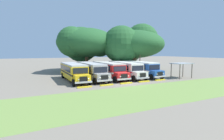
# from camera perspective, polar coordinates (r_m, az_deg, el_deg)

# --- Properties ---
(ground_plane) EXTENTS (220.00, 220.00, 0.00)m
(ground_plane) POSITION_cam_1_polar(r_m,az_deg,el_deg) (27.15, 4.02, -4.21)
(ground_plane) COLOR slate
(foreground_grass_strip) EXTENTS (80.00, 9.17, 0.01)m
(foreground_grass_strip) POSITION_cam_1_polar(r_m,az_deg,el_deg) (21.49, 13.77, -7.10)
(foreground_grass_strip) COLOR olive
(foreground_grass_strip) RESTS_ON ground_plane
(parked_bus_slot_0) EXTENTS (2.85, 10.86, 2.82)m
(parked_bus_slot_0) POSITION_cam_1_polar(r_m,az_deg,el_deg) (29.88, -12.28, -0.32)
(parked_bus_slot_0) COLOR yellow
(parked_bus_slot_0) RESTS_ON ground_plane
(parked_bus_slot_1) EXTENTS (2.70, 10.84, 2.82)m
(parked_bus_slot_1) POSITION_cam_1_polar(r_m,az_deg,el_deg) (30.80, -6.76, -0.04)
(parked_bus_slot_1) COLOR #9E9993
(parked_bus_slot_1) RESTS_ON ground_plane
(parked_bus_slot_2) EXTENTS (2.84, 10.86, 2.82)m
(parked_bus_slot_2) POSITION_cam_1_polar(r_m,az_deg,el_deg) (31.98, -1.12, 0.23)
(parked_bus_slot_2) COLOR red
(parked_bus_slot_2) RESTS_ON ground_plane
(parked_bus_slot_3) EXTENTS (2.86, 10.86, 2.82)m
(parked_bus_slot_3) POSITION_cam_1_polar(r_m,az_deg,el_deg) (33.14, 4.16, 0.42)
(parked_bus_slot_3) COLOR silver
(parked_bus_slot_3) RESTS_ON ground_plane
(parked_bus_slot_4) EXTENTS (2.76, 10.85, 2.82)m
(parked_bus_slot_4) POSITION_cam_1_polar(r_m,az_deg,el_deg) (34.98, 8.90, 0.66)
(parked_bus_slot_4) COLOR #23519E
(parked_bus_slot_4) RESTS_ON ground_plane
(curb_wheelstop_0) EXTENTS (2.00, 0.36, 0.15)m
(curb_wheelstop_0) POSITION_cam_1_polar(r_m,az_deg,el_deg) (23.98, -8.85, -5.46)
(curb_wheelstop_0) COLOR yellow
(curb_wheelstop_0) RESTS_ON ground_plane
(curb_wheelstop_1) EXTENTS (2.00, 0.36, 0.15)m
(curb_wheelstop_1) POSITION_cam_1_polar(r_m,az_deg,el_deg) (25.14, -1.74, -4.85)
(curb_wheelstop_1) COLOR yellow
(curb_wheelstop_1) RESTS_ON ground_plane
(curb_wheelstop_2) EXTENTS (2.00, 0.36, 0.15)m
(curb_wheelstop_2) POSITION_cam_1_polar(r_m,az_deg,el_deg) (26.65, 4.65, -4.24)
(curb_wheelstop_2) COLOR yellow
(curb_wheelstop_2) RESTS_ON ground_plane
(curb_wheelstop_3) EXTENTS (2.00, 0.36, 0.15)m
(curb_wheelstop_3) POSITION_cam_1_polar(r_m,az_deg,el_deg) (28.46, 10.28, -3.66)
(curb_wheelstop_3) COLOR yellow
(curb_wheelstop_3) RESTS_ON ground_plane
(curb_wheelstop_4) EXTENTS (2.00, 0.36, 0.15)m
(curb_wheelstop_4) POSITION_cam_1_polar(r_m,az_deg,el_deg) (30.51, 15.18, -3.12)
(curb_wheelstop_4) COLOR yellow
(curb_wheelstop_4) RESTS_ON ground_plane
(broad_shade_tree) EXTENTS (14.31, 15.16, 10.99)m
(broad_shade_tree) POSITION_cam_1_polar(r_m,az_deg,el_deg) (43.68, -8.79, 8.49)
(broad_shade_tree) COLOR brown
(broad_shade_tree) RESTS_ON ground_plane
(secondary_tree) EXTENTS (15.87, 14.57, 11.79)m
(secondary_tree) POSITION_cam_1_polar(r_m,az_deg,el_deg) (43.88, 6.58, 8.27)
(secondary_tree) COLOR brown
(secondary_tree) RESTS_ON ground_plane
(utility_pole) EXTENTS (1.80, 0.20, 7.71)m
(utility_pole) POSITION_cam_1_polar(r_m,az_deg,el_deg) (38.95, 8.99, 4.93)
(utility_pole) COLOR brown
(utility_pole) RESTS_ON ground_plane
(waiting_shelter) EXTENTS (3.60, 2.60, 2.72)m
(waiting_shelter) POSITION_cam_1_polar(r_m,az_deg,el_deg) (34.32, 21.50, 1.66)
(waiting_shelter) COLOR brown
(waiting_shelter) RESTS_ON ground_plane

